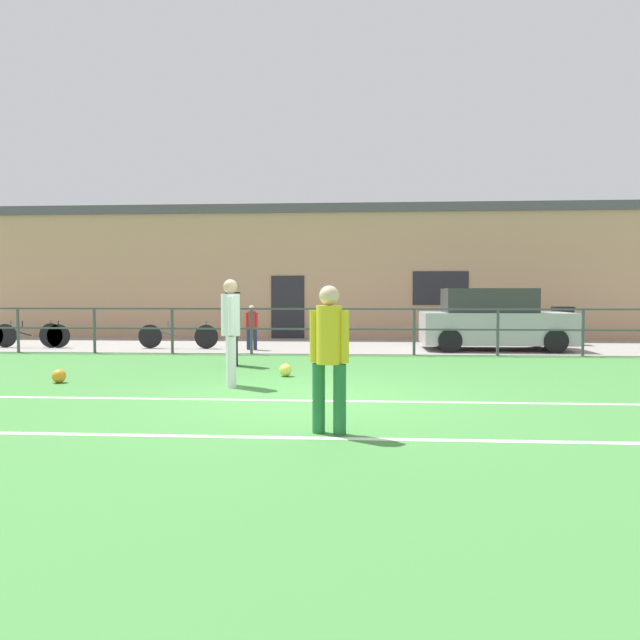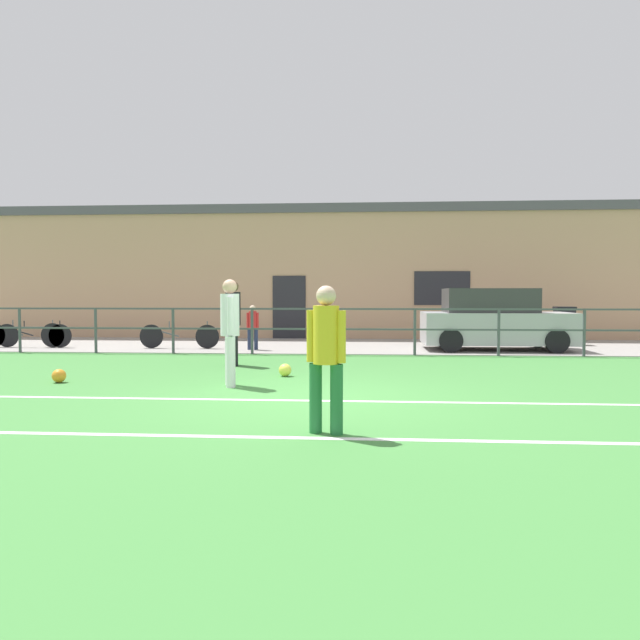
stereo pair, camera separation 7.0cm
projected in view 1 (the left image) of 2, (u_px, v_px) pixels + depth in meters
name	position (u px, v px, depth m)	size (l,w,h in m)	color
ground	(313.00, 400.00, 8.34)	(60.00, 44.00, 0.04)	#42843D
field_line_touchline	(312.00, 401.00, 8.14)	(36.00, 0.11, 0.00)	white
field_line_hash	(296.00, 438.00, 6.03)	(36.00, 0.11, 0.00)	white
pavement_strip	(336.00, 345.00, 16.81)	(48.00, 5.00, 0.02)	gray
perimeter_fence	(332.00, 324.00, 14.28)	(36.07, 0.07, 1.15)	#474C51
clubhouse_facade	(340.00, 273.00, 20.40)	(28.00, 2.56, 4.48)	tan
player_goalkeeper	(233.00, 317.00, 12.12)	(0.31, 0.46, 1.77)	black
player_striker	(231.00, 326.00, 9.38)	(0.30, 0.46, 1.73)	white
player_winger	(329.00, 350.00, 6.18)	(0.42, 0.28, 1.58)	#237038
soccer_ball_match	(59.00, 376.00, 9.78)	(0.23, 0.23, 0.23)	orange
soccer_ball_spare	(285.00, 370.00, 10.55)	(0.23, 0.23, 0.23)	#E5E04C
spectator_child	(252.00, 325.00, 15.40)	(0.32, 0.21, 1.18)	#232D4C
parked_car_red	(493.00, 321.00, 15.41)	(3.84, 1.78, 1.62)	#B7B7BC
bicycle_parked_0	(32.00, 335.00, 16.04)	(2.16, 0.04, 0.74)	black
bicycle_parked_1	(21.00, 335.00, 16.06)	(2.37, 0.04, 0.76)	black
bicycle_parked_2	(178.00, 336.00, 15.78)	(2.20, 0.04, 0.74)	black
trash_bin_0	(563.00, 325.00, 17.03)	(0.54, 0.46, 1.11)	black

